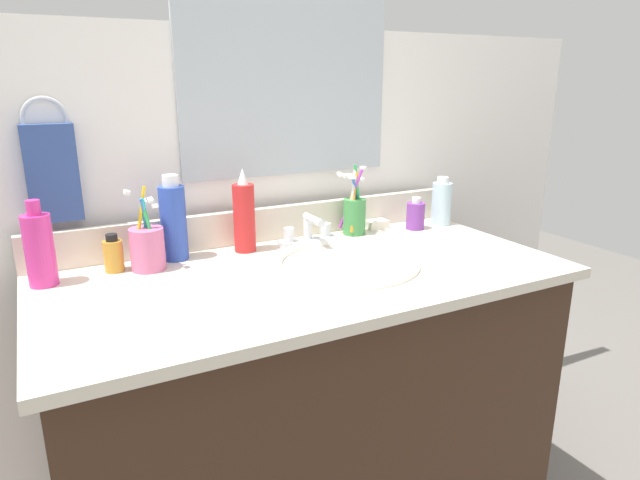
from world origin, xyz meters
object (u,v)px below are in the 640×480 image
Objects in this scene: bottle_shampoo_blue at (173,221)px; bottle_cream_purple at (415,215)px; faucet at (309,233)px; hand_towel at (52,173)px; bottle_soap_pink at (39,249)px; cup_pink at (147,247)px; bottle_spray_red at (244,216)px; bottle_oil_amber at (113,255)px; cup_green at (354,213)px; bottle_gel_clear at (441,203)px; soap_bar at (376,224)px.

bottle_cream_purple is at bearing -3.87° from bottle_shampoo_blue.
bottle_shampoo_blue reaches higher than faucet.
bottle_soap_pink is at bearing -112.15° from hand_towel.
cup_pink is (0.22, -0.00, -0.03)m from bottle_soap_pink.
bottle_cream_purple reaches higher than faucet.
bottle_soap_pink is at bearing 179.96° from bottle_cream_purple.
cup_pink is at bearing -34.66° from hand_towel.
bottle_spray_red is at bearing 174.72° from faucet.
faucet is 0.34m from bottle_cream_purple.
bottle_soap_pink is (-0.47, -0.03, -0.01)m from bottle_spray_red.
bottle_spray_red reaches higher than bottle_cream_purple.
faucet is 0.19m from bottle_spray_red.
bottle_oil_amber is 0.45× the size of cup_pink.
bottle_shampoo_blue reaches higher than bottle_soap_pink.
hand_towel is 0.77m from cup_green.
cup_pink is at bearing -176.27° from cup_green.
cup_green is (-0.29, 0.03, -0.01)m from bottle_gel_clear.
bottle_oil_amber is 0.16m from bottle_shampoo_blue.
bottle_spray_red reaches higher than cup_pink.
hand_towel is at bearing 176.13° from soap_bar.
bottle_shampoo_blue is at bearing 8.91° from bottle_soap_pink.
hand_towel reaches higher than bottle_spray_red.
cup_pink is at bearing -17.44° from bottle_oil_amber.
bottle_soap_pink is (-0.64, -0.01, 0.05)m from faucet.
bottle_oil_amber is (-0.94, 0.02, -0.03)m from bottle_gel_clear.
bottle_shampoo_blue reaches higher than cup_pink.
faucet is 0.64m from bottle_soap_pink.
hand_towel is 1.52× the size of bottle_gel_clear.
soap_bar is (0.42, 0.03, -0.08)m from bottle_spray_red.
cup_green is at bearing -165.43° from soap_bar.
bottle_cream_purple is 1.48× the size of soap_bar.
cup_pink is at bearing -174.74° from soap_bar.
cup_green is (-0.19, 0.04, 0.02)m from bottle_cream_purple.
bottle_spray_red is at bearing -5.54° from bottle_shampoo_blue.
bottle_gel_clear is at bearing -2.13° from bottle_spray_red.
cup_pink is at bearing -178.05° from faucet.
hand_towel is 1.38× the size of faucet.
bottle_cream_purple is at bearing -32.81° from soap_bar.
bottle_gel_clear is 1.53× the size of bottle_cream_purple.
bottle_shampoo_blue reaches higher than cup_green.
bottle_cream_purple is 0.48× the size of cup_green.
bottle_cream_purple is 0.44× the size of bottle_spray_red.
soap_bar is at bearing 164.46° from bottle_gel_clear.
bottle_oil_amber is (-0.49, 0.01, 0.01)m from faucet.
cup_green reaches higher than cup_pink.
bottle_gel_clear is 1.64× the size of bottle_oil_amber.
bottle_cream_purple is at bearing -2.29° from faucet.
bottle_shampoo_blue is 0.60m from soap_bar.
hand_towel is 1.11× the size of cup_green.
bottle_cream_purple is at bearing -0.04° from bottle_soap_pink.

